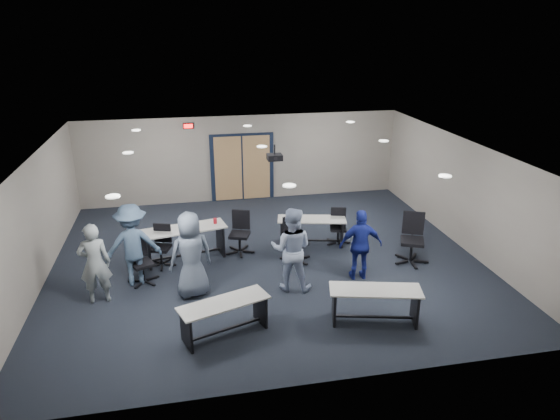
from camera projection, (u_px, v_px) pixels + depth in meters
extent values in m
plane|color=black|center=(267.00, 259.00, 12.05)|extent=(10.00, 10.00, 0.00)
cube|color=gray|center=(242.00, 158.00, 15.70)|extent=(10.00, 0.04, 2.70)
cube|color=gray|center=(317.00, 310.00, 7.44)|extent=(10.00, 0.04, 2.70)
cube|color=gray|center=(36.00, 223.00, 10.66)|extent=(0.04, 9.00, 2.70)
cube|color=gray|center=(463.00, 194.00, 12.48)|extent=(0.04, 9.00, 2.70)
cube|color=silver|center=(265.00, 150.00, 11.09)|extent=(10.00, 9.00, 0.04)
cube|color=black|center=(242.00, 168.00, 15.78)|extent=(2.00, 0.06, 2.20)
cube|color=#A16E49|center=(228.00, 169.00, 15.68)|extent=(0.85, 0.04, 2.05)
cube|color=#A16E49|center=(256.00, 167.00, 15.84)|extent=(0.85, 0.04, 2.05)
cube|color=black|center=(188.00, 126.00, 14.97)|extent=(0.32, 0.05, 0.18)
cube|color=#FF0C0C|center=(188.00, 126.00, 14.94)|extent=(0.26, 0.02, 0.12)
cylinder|color=black|center=(275.00, 150.00, 11.65)|extent=(0.04, 0.04, 0.24)
cube|color=black|center=(275.00, 157.00, 11.71)|extent=(0.35, 0.30, 0.14)
cylinder|color=black|center=(276.00, 159.00, 11.58)|extent=(0.08, 0.03, 0.08)
cube|color=beige|center=(224.00, 303.00, 8.94)|extent=(1.74, 1.07, 0.03)
cube|color=black|center=(186.00, 331.00, 8.71)|extent=(0.21, 0.49, 0.64)
cube|color=black|center=(260.00, 308.00, 9.41)|extent=(0.21, 0.49, 0.64)
cube|color=black|center=(225.00, 330.00, 9.14)|extent=(1.40, 0.53, 0.04)
cube|color=beige|center=(376.00, 290.00, 9.33)|extent=(1.80, 0.97, 0.03)
cube|color=black|center=(334.00, 305.00, 9.48)|extent=(0.17, 0.52, 0.67)
cube|color=black|center=(415.00, 307.00, 9.42)|extent=(0.17, 0.52, 0.67)
cube|color=black|center=(374.00, 317.00, 9.54)|extent=(1.49, 0.41, 0.04)
cube|color=beige|center=(184.00, 229.00, 11.81)|extent=(2.07, 1.04, 0.03)
cube|color=black|center=(148.00, 250.00, 11.64)|extent=(0.17, 0.60, 0.77)
cube|color=black|center=(220.00, 238.00, 12.27)|extent=(0.17, 0.60, 0.77)
cube|color=black|center=(186.00, 255.00, 12.05)|extent=(1.73, 0.41, 0.04)
cylinder|color=#AE1721|center=(215.00, 221.00, 12.06)|extent=(0.09, 0.09, 0.13)
cube|color=beige|center=(312.00, 219.00, 12.66)|extent=(1.81, 0.93, 0.03)
cube|color=black|center=(282.00, 232.00, 12.80)|extent=(0.16, 0.53, 0.67)
cube|color=black|center=(341.00, 232.00, 12.77)|extent=(0.16, 0.53, 0.67)
cube|color=black|center=(311.00, 240.00, 12.87)|extent=(1.51, 0.38, 0.04)
imported|color=#8E989B|center=(95.00, 263.00, 9.96)|extent=(0.66, 0.47, 1.71)
imported|color=slate|center=(191.00, 255.00, 10.20)|extent=(1.02, 0.80, 1.83)
imported|color=#A0B1D4|center=(291.00, 249.00, 10.45)|extent=(1.07, 0.95, 1.83)
imported|color=navy|center=(361.00, 245.00, 10.91)|extent=(0.98, 0.48, 1.61)
imported|color=#476180|center=(133.00, 245.00, 10.66)|extent=(1.26, 0.83, 1.83)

